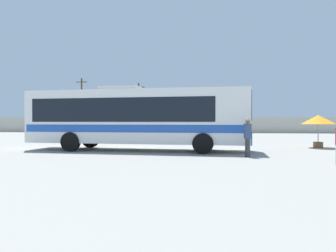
# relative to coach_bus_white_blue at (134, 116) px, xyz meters

# --- Properties ---
(ground_plane) EXTENTS (300.00, 300.00, 0.00)m
(ground_plane) POSITION_rel_coach_bus_white_blue_xyz_m (-0.17, 10.72, -1.90)
(ground_plane) COLOR gray
(perimeter_wall) EXTENTS (80.00, 0.30, 2.22)m
(perimeter_wall) POSITION_rel_coach_bus_white_blue_xyz_m (-0.17, 27.00, -0.79)
(perimeter_wall) COLOR #B2AD9E
(perimeter_wall) RESTS_ON ground_plane
(coach_bus_white_blue) EXTENTS (12.35, 3.46, 3.55)m
(coach_bus_white_blue) POSITION_rel_coach_bus_white_blue_xyz_m (0.00, 0.00, 0.00)
(coach_bus_white_blue) COLOR white
(coach_bus_white_blue) RESTS_ON ground_plane
(attendant_by_bus_door) EXTENTS (0.44, 0.44, 1.75)m
(attendant_by_bus_door) POSITION_rel_coach_bus_white_blue_xyz_m (5.80, -2.56, -0.91)
(attendant_by_bus_door) COLOR #38383D
(attendant_by_bus_door) RESTS_ON ground_plane
(vendor_umbrella_near_gate_orange) EXTENTS (1.99, 1.99, 2.00)m
(vendor_umbrella_near_gate_orange) POSITION_rel_coach_bus_white_blue_xyz_m (10.82, 2.89, -0.22)
(vendor_umbrella_near_gate_orange) COLOR gray
(vendor_umbrella_near_gate_orange) RESTS_ON ground_plane
(parked_car_leftmost_black) EXTENTS (4.45, 2.30, 1.48)m
(parked_car_leftmost_black) POSITION_rel_coach_bus_white_blue_xyz_m (-14.30, 23.01, -1.11)
(parked_car_leftmost_black) COLOR black
(parked_car_leftmost_black) RESTS_ON ground_plane
(parked_car_second_red) EXTENTS (4.69, 2.27, 1.54)m
(parked_car_second_red) POSITION_rel_coach_bus_white_blue_xyz_m (-8.11, 22.94, -1.09)
(parked_car_second_red) COLOR red
(parked_car_second_red) RESTS_ON ground_plane
(parked_car_third_white) EXTENTS (4.40, 2.17, 1.49)m
(parked_car_third_white) POSITION_rel_coach_bus_white_blue_xyz_m (-1.35, 23.13, -1.11)
(parked_car_third_white) COLOR silver
(parked_car_third_white) RESTS_ON ground_plane
(utility_pole_near) EXTENTS (1.80, 0.28, 8.59)m
(utility_pole_near) POSITION_rel_coach_bus_white_blue_xyz_m (-15.60, 30.62, 2.58)
(utility_pole_near) COLOR #4C3823
(utility_pole_near) RESTS_ON ground_plane
(utility_pole_far) EXTENTS (1.80, 0.31, 7.47)m
(utility_pole_far) POSITION_rel_coach_bus_white_blue_xyz_m (-5.91, 29.10, 2.02)
(utility_pole_far) COLOR #4C3823
(utility_pole_far) RESTS_ON ground_plane
(roadside_tree_left) EXTENTS (3.52, 3.52, 6.21)m
(roadside_tree_left) POSITION_rel_coach_bus_white_blue_xyz_m (-12.73, 30.76, 2.79)
(roadside_tree_left) COLOR brown
(roadside_tree_left) RESTS_ON ground_plane
(roadside_tree_midleft) EXTENTS (4.62, 4.62, 6.18)m
(roadside_tree_midleft) POSITION_rel_coach_bus_white_blue_xyz_m (-1.69, 31.05, 2.31)
(roadside_tree_midleft) COLOR brown
(roadside_tree_midleft) RESTS_ON ground_plane
(roadside_tree_midright) EXTENTS (4.49, 4.49, 6.32)m
(roadside_tree_midright) POSITION_rel_coach_bus_white_blue_xyz_m (7.15, 31.31, 2.50)
(roadside_tree_midright) COLOR brown
(roadside_tree_midright) RESTS_ON ground_plane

